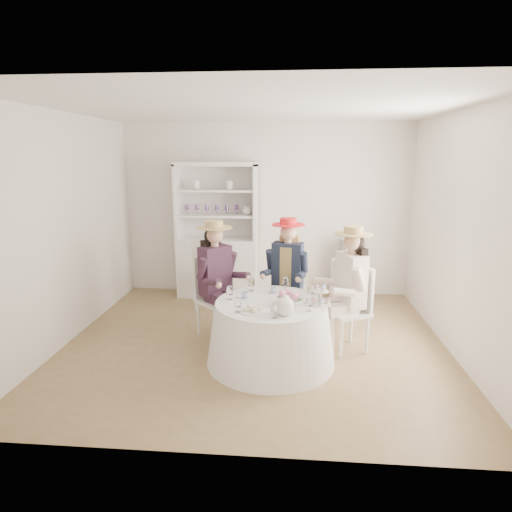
{
  "coord_description": "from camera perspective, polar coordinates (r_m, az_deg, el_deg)",
  "views": [
    {
      "loc": [
        0.4,
        -4.76,
        2.2
      ],
      "look_at": [
        0.0,
        0.1,
        1.05
      ],
      "focal_mm": 30.0,
      "sensor_mm": 36.0,
      "label": 1
    }
  ],
  "objects": [
    {
      "name": "wall_right",
      "position": [
        5.18,
        25.58,
        2.5
      ],
      "size": [
        0.0,
        4.5,
        4.5
      ],
      "primitive_type": "plane",
      "rotation": [
        1.57,
        0.0,
        -1.57
      ],
      "color": "silver",
      "rests_on": "ground"
    },
    {
      "name": "ceiling",
      "position": [
        4.81,
        -0.1,
        19.23
      ],
      "size": [
        4.5,
        4.5,
        0.0
      ],
      "primitive_type": "plane",
      "rotation": [
        3.14,
        0.0,
        0.0
      ],
      "color": "white",
      "rests_on": "wall_back"
    },
    {
      "name": "stemware_set",
      "position": [
        4.54,
        2.03,
        -5.28
      ],
      "size": [
        0.95,
        0.96,
        0.15
      ],
      "color": "white",
      "rests_on": "tea_table"
    },
    {
      "name": "cupcake_stand",
      "position": [
        4.53,
        8.64,
        -5.49
      ],
      "size": [
        0.22,
        0.22,
        0.2
      ],
      "rotation": [
        0.0,
        0.0,
        -0.02
      ],
      "color": "white",
      "rests_on": "tea_table"
    },
    {
      "name": "guest_right",
      "position": [
        4.89,
        12.26,
        -3.46
      ],
      "size": [
        0.61,
        0.55,
        1.45
      ],
      "rotation": [
        0.0,
        0.0,
        -1.14
      ],
      "color": "silver",
      "rests_on": "ground"
    },
    {
      "name": "guest_mid",
      "position": [
        5.39,
        4.17,
        -1.6
      ],
      "size": [
        0.55,
        0.58,
        1.45
      ],
      "rotation": [
        0.0,
        0.0,
        -0.23
      ],
      "color": "silver",
      "rests_on": "ground"
    },
    {
      "name": "hatbox",
      "position": [
        6.63,
        12.42,
        0.82
      ],
      "size": [
        0.41,
        0.41,
        0.33
      ],
      "primitive_type": "cylinder",
      "rotation": [
        0.0,
        0.0,
        -0.28
      ],
      "color": "black",
      "rests_on": "side_table"
    },
    {
      "name": "wall_left",
      "position": [
        5.52,
        -24.11,
        3.24
      ],
      "size": [
        0.0,
        4.5,
        4.5
      ],
      "primitive_type": "plane",
      "rotation": [
        1.57,
        0.0,
        1.57
      ],
      "color": "silver",
      "rests_on": "ground"
    },
    {
      "name": "sandwich_plate",
      "position": [
        4.28,
        -0.54,
        -7.28
      ],
      "size": [
        0.25,
        0.25,
        0.06
      ],
      "rotation": [
        0.0,
        0.0,
        0.19
      ],
      "color": "white",
      "rests_on": "tea_table"
    },
    {
      "name": "hutch",
      "position": [
        6.79,
        -5.1,
        0.87
      ],
      "size": [
        1.42,
        0.91,
        2.1
      ],
      "rotation": [
        0.0,
        0.0,
        -0.38
      ],
      "color": "silver",
      "rests_on": "ground"
    },
    {
      "name": "wall_front",
      "position": [
        2.92,
        -3.42,
        -3.72
      ],
      "size": [
        4.5,
        0.0,
        4.5
      ],
      "primitive_type": "plane",
      "rotation": [
        -1.57,
        0.0,
        0.0
      ],
      "color": "silver",
      "rests_on": "ground"
    },
    {
      "name": "table_teapot",
      "position": [
        4.2,
        3.87,
        -6.71
      ],
      "size": [
        0.27,
        0.19,
        0.2
      ],
      "rotation": [
        0.0,
        0.0,
        -0.19
      ],
      "color": "white",
      "rests_on": "tea_table"
    },
    {
      "name": "side_table",
      "position": [
        6.75,
        12.22,
        -3.21
      ],
      "size": [
        0.54,
        0.54,
        0.64
      ],
      "primitive_type": "cube",
      "rotation": [
        0.0,
        0.0,
        0.4
      ],
      "color": "silver",
      "rests_on": "ground"
    },
    {
      "name": "wall_back",
      "position": [
        6.83,
        1.33,
        6.12
      ],
      "size": [
        4.5,
        0.0,
        4.5
      ],
      "primitive_type": "plane",
      "rotation": [
        1.57,
        0.0,
        0.0
      ],
      "color": "silver",
      "rests_on": "ground"
    },
    {
      "name": "teacup_a",
      "position": [
        4.67,
        -1.5,
        -5.32
      ],
      "size": [
        0.08,
        0.08,
        0.06
      ],
      "primitive_type": "imported",
      "rotation": [
        0.0,
        0.0,
        0.06
      ],
      "color": "white",
      "rests_on": "tea_table"
    },
    {
      "name": "teacup_c",
      "position": [
        4.62,
        5.35,
        -5.6
      ],
      "size": [
        0.08,
        0.08,
        0.06
      ],
      "primitive_type": "imported",
      "rotation": [
        0.0,
        0.0,
        0.03
      ],
      "color": "white",
      "rests_on": "tea_table"
    },
    {
      "name": "tea_table",
      "position": [
        4.69,
        1.99,
        -10.14
      ],
      "size": [
        1.39,
        1.39,
        0.68
      ],
      "rotation": [
        0.0,
        0.0,
        0.07
      ],
      "color": "white",
      "rests_on": "ground"
    },
    {
      "name": "spare_chair",
      "position": [
        6.23,
        -6.38,
        -2.07
      ],
      "size": [
        0.44,
        0.44,
        1.05
      ],
      "rotation": [
        0.0,
        0.0,
        3.12
      ],
      "color": "silver",
      "rests_on": "ground"
    },
    {
      "name": "flower_bowl",
      "position": [
        4.51,
        4.86,
        -6.12
      ],
      "size": [
        0.27,
        0.27,
        0.05
      ],
      "primitive_type": "imported",
      "rotation": [
        0.0,
        0.0,
        -0.4
      ],
      "color": "white",
      "rests_on": "tea_table"
    },
    {
      "name": "teacup_b",
      "position": [
        4.84,
        2.26,
        -4.61
      ],
      "size": [
        0.07,
        0.07,
        0.06
      ],
      "primitive_type": "imported",
      "rotation": [
        0.0,
        0.0,
        -0.05
      ],
      "color": "white",
      "rests_on": "tea_table"
    },
    {
      "name": "guest_left",
      "position": [
        5.17,
        -5.28,
        -2.27
      ],
      "size": [
        0.62,
        0.61,
        1.45
      ],
      "rotation": [
        0.0,
        0.0,
        0.82
      ],
      "color": "silver",
      "rests_on": "ground"
    },
    {
      "name": "ground",
      "position": [
        5.26,
        -0.09,
        -11.45
      ],
      "size": [
        4.5,
        4.5,
        0.0
      ],
      "primitive_type": "plane",
      "color": "brown",
      "rests_on": "ground"
    },
    {
      "name": "flower_arrangement",
      "position": [
        4.48,
        4.4,
        -5.25
      ],
      "size": [
        0.2,
        0.2,
        0.08
      ],
      "rotation": [
        0.0,
        0.0,
        -0.21
      ],
      "color": "pink",
      "rests_on": "tea_table"
    }
  ]
}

